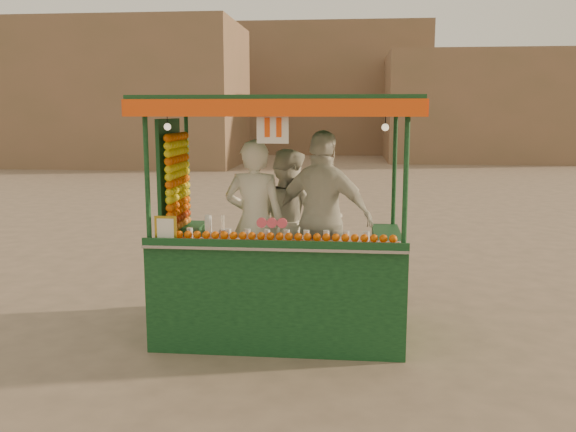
# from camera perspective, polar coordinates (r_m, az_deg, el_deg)

# --- Properties ---
(ground) EXTENTS (90.00, 90.00, 0.00)m
(ground) POSITION_cam_1_polar(r_m,az_deg,el_deg) (6.82, -1.24, -9.81)
(ground) COLOR brown
(ground) RESTS_ON ground
(building_left) EXTENTS (10.00, 6.00, 6.00)m
(building_left) POSITION_cam_1_polar(r_m,az_deg,el_deg) (28.15, -14.86, 10.78)
(building_left) COLOR #83604A
(building_left) RESTS_ON ground
(building_right) EXTENTS (9.00, 6.00, 5.00)m
(building_right) POSITION_cam_1_polar(r_m,az_deg,el_deg) (31.02, 17.56, 9.59)
(building_right) COLOR #83604A
(building_right) RESTS_ON ground
(building_center) EXTENTS (14.00, 7.00, 7.00)m
(building_center) POSITION_cam_1_polar(r_m,az_deg,el_deg) (36.51, 1.40, 11.53)
(building_center) COLOR #83604A
(building_center) RESTS_ON ground
(juice_cart) EXTENTS (2.66, 1.72, 2.42)m
(juice_cart) POSITION_cam_1_polar(r_m,az_deg,el_deg) (6.26, -1.27, -4.13)
(juice_cart) COLOR #0D3217
(juice_cart) RESTS_ON ground
(vendor_left) EXTENTS (0.65, 0.45, 1.72)m
(vendor_left) POSITION_cam_1_polar(r_m,az_deg,el_deg) (6.38, -3.11, -0.59)
(vendor_left) COLOR white
(vendor_left) RESTS_ON ground
(vendor_middle) EXTENTS (0.98, 0.92, 1.60)m
(vendor_middle) POSITION_cam_1_polar(r_m,az_deg,el_deg) (6.75, -0.11, -0.53)
(vendor_middle) COLOR silver
(vendor_middle) RESTS_ON ground
(vendor_right) EXTENTS (1.15, 0.77, 1.81)m
(vendor_right) POSITION_cam_1_polar(r_m,az_deg,el_deg) (6.35, 3.31, -0.22)
(vendor_right) COLOR silver
(vendor_right) RESTS_ON ground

